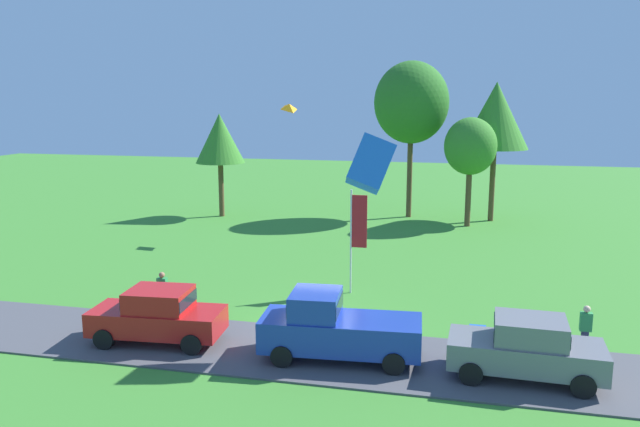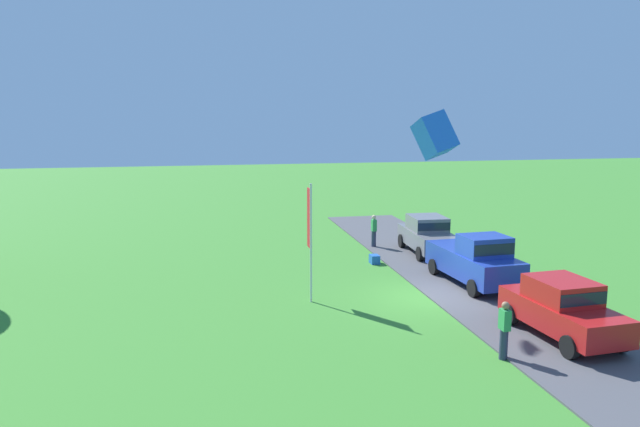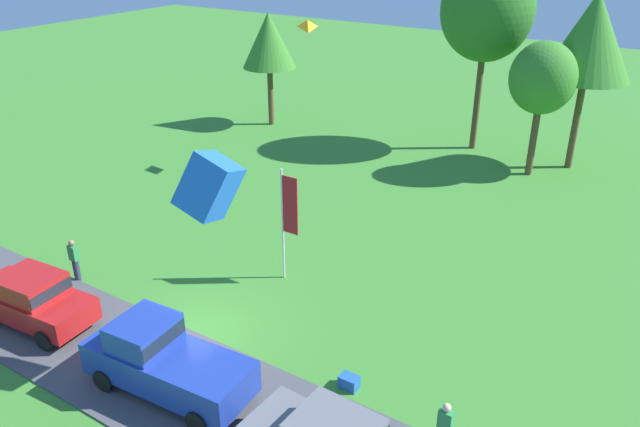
{
  "view_description": "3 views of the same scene",
  "coord_description": "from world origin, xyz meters",
  "px_view_note": "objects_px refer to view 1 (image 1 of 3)",
  "views": [
    {
      "loc": [
        4.81,
        -20.57,
        8.16
      ],
      "look_at": [
        -0.99,
        4.44,
        3.39
      ],
      "focal_mm": 35.0,
      "sensor_mm": 36.0,
      "label": 1
    },
    {
      "loc": [
        -21.67,
        8.65,
        7.06
      ],
      "look_at": [
        1.49,
        3.95,
        3.13
      ],
      "focal_mm": 35.0,
      "sensor_mm": 36.0,
      "label": 2
    },
    {
      "loc": [
        12.48,
        -11.9,
        12.51
      ],
      "look_at": [
        1.34,
        5.46,
        2.58
      ],
      "focal_mm": 35.0,
      "sensor_mm": 36.0,
      "label": 3
    }
  ],
  "objects_px": {
    "person_watching_sky": "(163,293)",
    "kite_diamond_topmost": "(289,107)",
    "car_sedan_far_end": "(158,314)",
    "car_sedan_by_flagpole": "(527,347)",
    "tree_lone_near": "(411,103)",
    "cooler_box": "(477,332)",
    "person_beside_suv": "(585,331)",
    "tree_left_of_center": "(470,147)",
    "car_pickup_mid_row": "(335,326)",
    "flag_banner": "(357,228)",
    "tree_right_of_center": "(220,139)",
    "tree_far_right": "(496,116)",
    "kite_box_trailing_tail": "(371,164)"
  },
  "relations": [
    {
      "from": "car_sedan_far_end",
      "to": "person_watching_sky",
      "type": "distance_m",
      "value": 2.79
    },
    {
      "from": "car_sedan_by_flagpole",
      "to": "tree_right_of_center",
      "type": "height_order",
      "value": "tree_right_of_center"
    },
    {
      "from": "kite_diamond_topmost",
      "to": "person_watching_sky",
      "type": "bearing_deg",
      "value": -94.07
    },
    {
      "from": "flag_banner",
      "to": "tree_right_of_center",
      "type": "bearing_deg",
      "value": 128.65
    },
    {
      "from": "flag_banner",
      "to": "kite_diamond_topmost",
      "type": "relative_size",
      "value": 4.39
    },
    {
      "from": "flag_banner",
      "to": "cooler_box",
      "type": "xyz_separation_m",
      "value": [
        4.95,
        -3.98,
        -2.61
      ]
    },
    {
      "from": "tree_right_of_center",
      "to": "flag_banner",
      "type": "bearing_deg",
      "value": -51.35
    },
    {
      "from": "tree_right_of_center",
      "to": "kite_diamond_topmost",
      "type": "bearing_deg",
      "value": -39.48
    },
    {
      "from": "car_sedan_far_end",
      "to": "tree_lone_near",
      "type": "height_order",
      "value": "tree_lone_near"
    },
    {
      "from": "car_pickup_mid_row",
      "to": "tree_lone_near",
      "type": "height_order",
      "value": "tree_lone_near"
    },
    {
      "from": "person_watching_sky",
      "to": "tree_far_right",
      "type": "distance_m",
      "value": 26.28
    },
    {
      "from": "tree_left_of_center",
      "to": "tree_right_of_center",
      "type": "bearing_deg",
      "value": -178.85
    },
    {
      "from": "kite_diamond_topmost",
      "to": "car_sedan_far_end",
      "type": "bearing_deg",
      "value": -89.59
    },
    {
      "from": "car_sedan_by_flagpole",
      "to": "kite_diamond_topmost",
      "type": "xyz_separation_m",
      "value": [
        -11.91,
        16.9,
        6.62
      ]
    },
    {
      "from": "cooler_box",
      "to": "tree_lone_near",
      "type": "bearing_deg",
      "value": 101.18
    },
    {
      "from": "tree_right_of_center",
      "to": "kite_box_trailing_tail",
      "type": "xyz_separation_m",
      "value": [
        13.48,
        -20.51,
        0.68
      ]
    },
    {
      "from": "car_pickup_mid_row",
      "to": "tree_right_of_center",
      "type": "xyz_separation_m",
      "value": [
        -12.65,
        22.09,
        4.28
      ]
    },
    {
      "from": "tree_far_right",
      "to": "cooler_box",
      "type": "relative_size",
      "value": 16.44
    },
    {
      "from": "tree_lone_near",
      "to": "cooler_box",
      "type": "distance_m",
      "value": 23.56
    },
    {
      "from": "car_sedan_far_end",
      "to": "car_sedan_by_flagpole",
      "type": "height_order",
      "value": "same"
    },
    {
      "from": "car_pickup_mid_row",
      "to": "flag_banner",
      "type": "distance_m",
      "value": 7.14
    },
    {
      "from": "car_sedan_by_flagpole",
      "to": "kite_box_trailing_tail",
      "type": "distance_m",
      "value": 7.24
    },
    {
      "from": "tree_far_right",
      "to": "kite_box_trailing_tail",
      "type": "xyz_separation_m",
      "value": [
        -4.81,
        -23.05,
        -0.93
      ]
    },
    {
      "from": "person_watching_sky",
      "to": "person_beside_suv",
      "type": "bearing_deg",
      "value": -1.95
    },
    {
      "from": "person_beside_suv",
      "to": "tree_right_of_center",
      "type": "relative_size",
      "value": 0.24
    },
    {
      "from": "flag_banner",
      "to": "kite_box_trailing_tail",
      "type": "xyz_separation_m",
      "value": [
        1.34,
        -5.32,
        3.25
      ]
    },
    {
      "from": "tree_lone_near",
      "to": "tree_far_right",
      "type": "height_order",
      "value": "tree_lone_near"
    },
    {
      "from": "car_sedan_far_end",
      "to": "cooler_box",
      "type": "height_order",
      "value": "car_sedan_far_end"
    },
    {
      "from": "tree_right_of_center",
      "to": "kite_diamond_topmost",
      "type": "xyz_separation_m",
      "value": [
        6.49,
        -5.35,
        2.27
      ]
    },
    {
      "from": "car_sedan_by_flagpole",
      "to": "person_beside_suv",
      "type": "height_order",
      "value": "car_sedan_by_flagpole"
    },
    {
      "from": "kite_box_trailing_tail",
      "to": "kite_diamond_topmost",
      "type": "bearing_deg",
      "value": 114.75
    },
    {
      "from": "person_beside_suv",
      "to": "tree_far_right",
      "type": "relative_size",
      "value": 0.19
    },
    {
      "from": "cooler_box",
      "to": "kite_diamond_topmost",
      "type": "distance_m",
      "value": 18.94
    },
    {
      "from": "flag_banner",
      "to": "tree_lone_near",
      "type": "bearing_deg",
      "value": 87.99
    },
    {
      "from": "car_pickup_mid_row",
      "to": "person_beside_suv",
      "type": "relative_size",
      "value": 2.99
    },
    {
      "from": "tree_right_of_center",
      "to": "person_beside_suv",
      "type": "bearing_deg",
      "value": -44.59
    },
    {
      "from": "car_sedan_far_end",
      "to": "car_pickup_mid_row",
      "type": "bearing_deg",
      "value": 0.23
    },
    {
      "from": "person_beside_suv",
      "to": "kite_box_trailing_tail",
      "type": "height_order",
      "value": "kite_box_trailing_tail"
    },
    {
      "from": "tree_far_right",
      "to": "kite_box_trailing_tail",
      "type": "height_order",
      "value": "tree_far_right"
    },
    {
      "from": "person_watching_sky",
      "to": "kite_diamond_topmost",
      "type": "height_order",
      "value": "kite_diamond_topmost"
    },
    {
      "from": "car_sedan_by_flagpole",
      "to": "person_beside_suv",
      "type": "xyz_separation_m",
      "value": [
        1.97,
        2.17,
        -0.16
      ]
    },
    {
      "from": "person_beside_suv",
      "to": "tree_left_of_center",
      "type": "relative_size",
      "value": 0.25
    },
    {
      "from": "cooler_box",
      "to": "tree_right_of_center",
      "type": "bearing_deg",
      "value": 131.73
    },
    {
      "from": "car_sedan_far_end",
      "to": "person_watching_sky",
      "type": "bearing_deg",
      "value": 114.04
    },
    {
      "from": "tree_lone_near",
      "to": "person_beside_suv",
      "type": "bearing_deg",
      "value": -71.56
    },
    {
      "from": "kite_box_trailing_tail",
      "to": "tree_left_of_center",
      "type": "bearing_deg",
      "value": 81.08
    },
    {
      "from": "flag_banner",
      "to": "car_pickup_mid_row",
      "type": "bearing_deg",
      "value": -85.81
    },
    {
      "from": "car_sedan_far_end",
      "to": "cooler_box",
      "type": "xyz_separation_m",
      "value": [
        10.48,
        2.95,
        -0.84
      ]
    },
    {
      "from": "tree_lone_near",
      "to": "tree_left_of_center",
      "type": "relative_size",
      "value": 1.52
    },
    {
      "from": "tree_lone_near",
      "to": "tree_left_of_center",
      "type": "height_order",
      "value": "tree_lone_near"
    }
  ]
}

